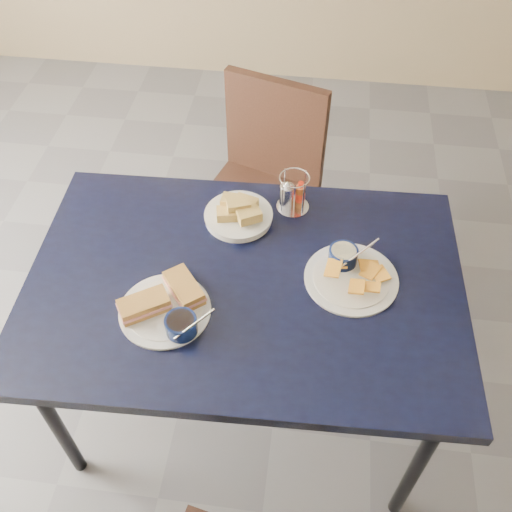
# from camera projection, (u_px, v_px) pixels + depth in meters

# --- Properties ---
(ground) EXTENTS (6.00, 6.00, 0.00)m
(ground) POSITION_uv_depth(u_px,v_px,m) (272.00, 428.00, 2.20)
(ground) COLOR #58585D
(ground) RESTS_ON ground
(dining_table) EXTENTS (1.35, 0.93, 0.75)m
(dining_table) POSITION_uv_depth(u_px,v_px,m) (245.00, 292.00, 1.77)
(dining_table) COLOR black
(dining_table) RESTS_ON ground
(chair_far) EXTENTS (0.53, 0.53, 0.91)m
(chair_far) POSITION_uv_depth(u_px,v_px,m) (259.00, 173.00, 2.39)
(chair_far) COLOR black
(chair_far) RESTS_ON ground
(sandwich_plate) EXTENTS (0.30, 0.28, 0.12)m
(sandwich_plate) POSITION_uv_depth(u_px,v_px,m) (168.00, 306.00, 1.63)
(sandwich_plate) COLOR white
(sandwich_plate) RESTS_ON dining_table
(plantain_plate) EXTENTS (0.28, 0.28, 0.12)m
(plantain_plate) POSITION_uv_depth(u_px,v_px,m) (349.00, 270.00, 1.72)
(plantain_plate) COLOR white
(plantain_plate) RESTS_ON dining_table
(bread_basket) EXTENTS (0.22, 0.22, 0.08)m
(bread_basket) POSITION_uv_depth(u_px,v_px,m) (239.00, 213.00, 1.87)
(bread_basket) COLOR white
(bread_basket) RESTS_ON dining_table
(condiment_caddy) EXTENTS (0.11, 0.11, 0.14)m
(condiment_caddy) POSITION_uv_depth(u_px,v_px,m) (292.00, 195.00, 1.89)
(condiment_caddy) COLOR silver
(condiment_caddy) RESTS_ON dining_table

